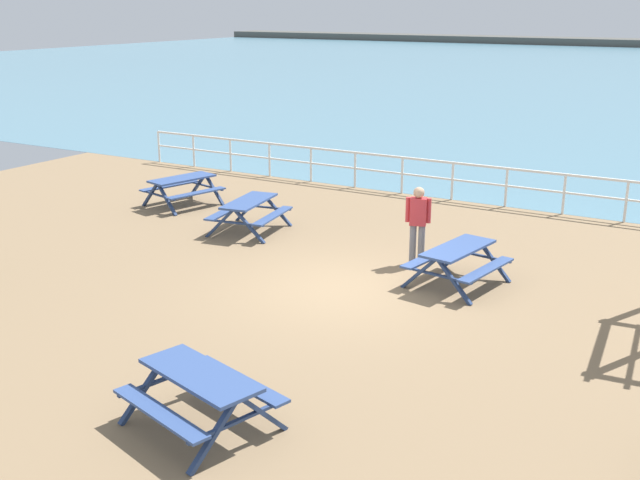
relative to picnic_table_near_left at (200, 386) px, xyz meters
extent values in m
cube|color=#846B4C|center=(-0.89, 5.42, -0.68)|extent=(30.00, 24.00, 0.20)
cube|color=white|center=(-0.89, 13.17, 0.47)|extent=(23.00, 0.06, 0.06)
cube|color=white|center=(-0.89, 13.17, -0.01)|extent=(23.00, 0.05, 0.05)
cylinder|color=white|center=(-12.39, 13.17, -0.06)|extent=(0.07, 0.07, 1.05)
cylinder|color=white|center=(-10.86, 13.17, -0.06)|extent=(0.07, 0.07, 1.05)
cylinder|color=white|center=(-9.32, 13.17, -0.06)|extent=(0.07, 0.07, 1.05)
cylinder|color=white|center=(-7.79, 13.17, -0.06)|extent=(0.07, 0.07, 1.05)
cylinder|color=white|center=(-6.26, 13.17, -0.06)|extent=(0.07, 0.07, 1.05)
cylinder|color=white|center=(-4.72, 13.17, -0.06)|extent=(0.07, 0.07, 1.05)
cylinder|color=white|center=(-3.19, 13.17, -0.06)|extent=(0.07, 0.07, 1.05)
cylinder|color=white|center=(-1.66, 13.17, -0.06)|extent=(0.07, 0.07, 1.05)
cylinder|color=white|center=(-0.12, 13.17, -0.06)|extent=(0.07, 0.07, 1.05)
cylinder|color=white|center=(1.41, 13.17, -0.06)|extent=(0.07, 0.07, 1.05)
cylinder|color=white|center=(2.94, 13.17, -0.06)|extent=(0.07, 0.07, 1.05)
cube|color=#334C84|center=(0.00, 0.00, 0.17)|extent=(1.92, 1.16, 0.05)
cube|color=#334C84|center=(0.17, 0.60, -0.13)|extent=(1.80, 0.74, 0.04)
cube|color=#334C84|center=(-0.17, -0.60, -0.13)|extent=(1.80, 0.74, 0.04)
cube|color=navy|center=(0.85, 0.15, -0.21)|extent=(0.29, 0.78, 0.79)
cube|color=navy|center=(0.65, -0.57, -0.21)|extent=(0.29, 0.78, 0.79)
cube|color=navy|center=(0.75, -0.21, -0.16)|extent=(0.47, 1.46, 0.04)
cube|color=navy|center=(-0.65, 0.57, -0.21)|extent=(0.29, 0.78, 0.79)
cube|color=navy|center=(-0.85, -0.15, -0.21)|extent=(0.29, 0.78, 0.79)
cube|color=navy|center=(-0.75, 0.21, -0.16)|extent=(0.47, 1.46, 0.04)
cube|color=#334C84|center=(0.93, 6.72, 0.17)|extent=(0.97, 1.89, 0.05)
cube|color=#334C84|center=(0.32, 6.82, -0.13)|extent=(0.54, 1.82, 0.04)
cube|color=#334C84|center=(1.55, 6.63, -0.13)|extent=(0.54, 1.82, 0.04)
cube|color=navy|center=(0.69, 7.55, -0.21)|extent=(0.80, 0.20, 0.79)
cube|color=navy|center=(1.43, 7.44, -0.21)|extent=(0.80, 0.20, 0.79)
cube|color=navy|center=(1.06, 7.49, -0.16)|extent=(1.49, 0.29, 0.04)
cube|color=navy|center=(0.44, 6.01, -0.21)|extent=(0.80, 0.20, 0.79)
cube|color=navy|center=(1.18, 5.90, -0.21)|extent=(0.80, 0.20, 0.79)
cube|color=navy|center=(0.81, 5.95, -0.16)|extent=(1.49, 0.29, 0.04)
cube|color=#334C84|center=(-7.74, 8.87, 0.17)|extent=(1.12, 1.92, 0.05)
cube|color=#334C84|center=(-8.34, 9.02, -0.13)|extent=(0.70, 1.81, 0.04)
cube|color=#334C84|center=(-7.13, 8.71, -0.13)|extent=(0.70, 1.81, 0.04)
cube|color=navy|center=(-7.91, 9.71, -0.21)|extent=(0.79, 0.27, 0.79)
cube|color=navy|center=(-7.18, 9.53, -0.21)|extent=(0.79, 0.27, 0.79)
cube|color=navy|center=(-7.54, 9.62, -0.16)|extent=(1.47, 0.43, 0.04)
cube|color=navy|center=(-8.29, 8.20, -0.21)|extent=(0.79, 0.27, 0.79)
cube|color=navy|center=(-7.57, 8.02, -0.21)|extent=(0.79, 0.27, 0.79)
cube|color=navy|center=(-7.93, 8.11, -0.16)|extent=(1.47, 0.43, 0.04)
cube|color=#334C84|center=(-4.72, 7.72, 0.17)|extent=(0.98, 1.89, 0.05)
cube|color=#334C84|center=(-5.33, 7.62, -0.13)|extent=(0.54, 1.82, 0.04)
cube|color=#334C84|center=(-4.10, 7.82, -0.13)|extent=(0.54, 1.82, 0.04)
cube|color=navy|center=(-5.21, 8.43, -0.21)|extent=(0.80, 0.21, 0.79)
cube|color=navy|center=(-4.47, 8.55, -0.21)|extent=(0.80, 0.21, 0.79)
cube|color=navy|center=(-4.84, 8.49, -0.16)|extent=(1.49, 0.30, 0.04)
cube|color=navy|center=(-4.96, 6.89, -0.21)|extent=(0.80, 0.21, 0.79)
cube|color=navy|center=(-4.22, 7.01, -0.21)|extent=(0.80, 0.21, 0.79)
cube|color=navy|center=(-4.59, 6.95, -0.16)|extent=(1.49, 0.30, 0.04)
cylinder|color=slate|center=(-0.18, 7.55, -0.16)|extent=(0.14, 0.14, 0.85)
cylinder|color=slate|center=(-0.35, 7.50, -0.16)|extent=(0.14, 0.14, 0.85)
cube|color=red|center=(-0.27, 7.53, 0.56)|extent=(0.39, 0.32, 0.58)
cylinder|color=red|center=(-0.06, 7.59, 0.58)|extent=(0.09, 0.09, 0.52)
cylinder|color=red|center=(-0.47, 7.46, 0.58)|extent=(0.09, 0.09, 0.52)
sphere|color=tan|center=(-0.27, 7.53, 0.96)|extent=(0.23, 0.23, 0.23)
camera|label=1|loc=(5.84, -6.95, 4.70)|focal=43.59mm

